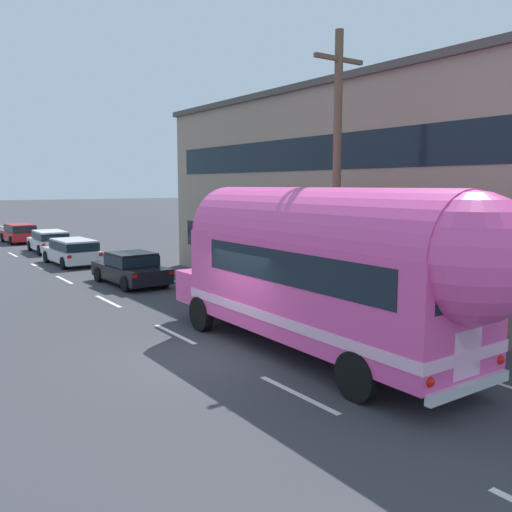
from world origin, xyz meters
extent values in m
plane|color=#38383D|center=(0.00, 0.00, 0.00)|extent=(300.00, 300.00, 0.00)
cube|color=silver|center=(0.00, -3.10, 0.00)|extent=(0.14, 2.40, 0.01)
cube|color=silver|center=(0.00, 2.33, 0.00)|extent=(0.14, 2.40, 0.01)
cube|color=silver|center=(0.00, 7.64, 0.00)|extent=(0.14, 2.40, 0.01)
cube|color=silver|center=(0.00, 13.11, 0.00)|extent=(0.14, 2.40, 0.01)
cube|color=silver|center=(0.00, 17.92, 0.00)|extent=(0.14, 2.40, 0.01)
cube|color=silver|center=(0.00, 23.81, 0.00)|extent=(0.14, 2.40, 0.01)
cube|color=silver|center=(3.86, 12.00, 0.00)|extent=(0.12, 80.00, 0.01)
cube|color=gray|center=(13.00, 3.65, 3.80)|extent=(13.43, 21.13, 7.60)
cube|color=#4C4742|center=(13.00, 3.65, 7.72)|extent=(13.73, 21.43, 0.24)
cube|color=black|center=(6.30, 3.65, 1.80)|extent=(0.08, 19.13, 1.20)
cube|color=black|center=(6.30, 3.65, 5.30)|extent=(0.08, 19.13, 1.20)
cylinder|color=brown|center=(4.33, 0.43, 4.25)|extent=(0.24, 0.24, 8.50)
cube|color=brown|center=(4.33, 0.43, 7.70)|extent=(1.80, 0.12, 0.12)
cube|color=#EA4C9E|center=(1.92, -1.52, 1.75)|extent=(2.60, 8.26, 2.30)
cylinder|color=#EA4C9E|center=(1.92, -1.52, 2.90)|extent=(2.55, 8.16, 2.45)
sphere|color=#EA4C9E|center=(1.87, -5.58, 2.90)|extent=(2.40, 2.40, 2.40)
cube|color=#EA4C9E|center=(1.98, 3.25, 1.07)|extent=(2.28, 1.33, 0.95)
cube|color=#F4B2D6|center=(1.92, -1.52, 1.10)|extent=(2.64, 8.30, 0.24)
cube|color=black|center=(1.92, -1.82, 2.35)|extent=(2.61, 6.46, 0.76)
cube|color=black|center=(1.87, -5.59, 2.40)|extent=(2.00, 0.10, 0.84)
cube|color=#F4B2D6|center=(1.87, -5.60, 1.15)|extent=(0.80, 0.07, 0.90)
cube|color=silver|center=(1.87, -5.69, 0.55)|extent=(2.34, 0.17, 0.20)
sphere|color=red|center=(0.82, -5.60, 0.85)|extent=(0.20, 0.20, 0.20)
sphere|color=red|center=(2.92, -5.62, 0.85)|extent=(0.20, 0.20, 0.20)
cube|color=black|center=(1.97, 2.65, 2.40)|extent=(2.14, 0.13, 0.96)
cube|color=silver|center=(1.99, 3.94, 0.95)|extent=(0.90, 0.11, 0.56)
cylinder|color=black|center=(0.80, 2.21, 0.50)|extent=(0.27, 1.00, 1.00)
cylinder|color=black|center=(3.14, 2.18, 0.50)|extent=(0.27, 1.00, 1.00)
cylinder|color=black|center=(0.72, -4.02, 0.50)|extent=(0.27, 1.00, 1.00)
cylinder|color=black|center=(3.06, -4.05, 0.50)|extent=(0.27, 1.00, 1.00)
cube|color=black|center=(2.01, 10.38, 0.52)|extent=(1.97, 4.29, 0.60)
cube|color=black|center=(2.01, 10.25, 1.09)|extent=(1.69, 1.94, 0.55)
cube|color=black|center=(2.01, 10.25, 1.06)|extent=(1.75, 1.98, 0.43)
cube|color=red|center=(1.29, 8.23, 0.70)|extent=(0.20, 0.05, 0.14)
cube|color=red|center=(2.87, 8.28, 0.70)|extent=(0.20, 0.05, 0.14)
cylinder|color=black|center=(1.09, 11.76, 0.32)|extent=(0.22, 0.65, 0.64)
cylinder|color=black|center=(2.83, 11.82, 0.32)|extent=(0.22, 0.65, 0.64)
cylinder|color=black|center=(1.19, 8.93, 0.32)|extent=(0.22, 0.65, 0.64)
cylinder|color=black|center=(2.93, 8.99, 0.32)|extent=(0.22, 0.65, 0.64)
cube|color=silver|center=(1.69, 17.66, 0.52)|extent=(1.92, 4.43, 0.60)
cube|color=silver|center=(1.70, 17.19, 1.09)|extent=(1.69, 2.97, 0.55)
cube|color=black|center=(1.70, 17.19, 1.06)|extent=(1.75, 3.01, 0.43)
cube|color=red|center=(0.95, 15.44, 0.70)|extent=(0.20, 0.04, 0.14)
cube|color=red|center=(2.53, 15.48, 0.70)|extent=(0.20, 0.04, 0.14)
cylinder|color=black|center=(0.79, 19.13, 0.32)|extent=(0.21, 0.64, 0.64)
cylinder|color=black|center=(2.53, 19.17, 0.32)|extent=(0.21, 0.64, 0.64)
cylinder|color=black|center=(0.85, 16.15, 0.32)|extent=(0.21, 0.64, 0.64)
cylinder|color=black|center=(2.60, 16.19, 0.32)|extent=(0.21, 0.64, 0.64)
cube|color=white|center=(2.13, 23.87, 0.52)|extent=(1.90, 4.30, 0.60)
cube|color=white|center=(2.12, 23.39, 1.09)|extent=(1.66, 2.84, 0.55)
cube|color=black|center=(2.12, 23.39, 1.06)|extent=(1.72, 2.88, 0.43)
cube|color=red|center=(1.30, 21.76, 0.70)|extent=(0.20, 0.05, 0.14)
cube|color=red|center=(2.83, 21.71, 0.70)|extent=(0.20, 0.05, 0.14)
cylinder|color=black|center=(1.34, 25.32, 0.32)|extent=(0.22, 0.65, 0.64)
cylinder|color=black|center=(3.02, 25.26, 0.32)|extent=(0.22, 0.65, 0.64)
cylinder|color=black|center=(1.25, 22.48, 0.32)|extent=(0.22, 0.65, 0.64)
cylinder|color=black|center=(2.93, 22.42, 0.32)|extent=(0.22, 0.65, 0.64)
cube|color=#A5191E|center=(1.86, 30.98, 0.52)|extent=(1.84, 4.28, 0.60)
cube|color=#A5191E|center=(1.87, 30.50, 1.09)|extent=(1.61, 2.82, 0.55)
cube|color=black|center=(1.87, 30.50, 1.06)|extent=(1.67, 2.86, 0.43)
cube|color=red|center=(1.14, 28.83, 0.70)|extent=(0.20, 0.04, 0.14)
cube|color=red|center=(2.66, 28.86, 0.70)|extent=(0.20, 0.04, 0.14)
cylinder|color=black|center=(1.00, 32.39, 0.32)|extent=(0.21, 0.64, 0.64)
cylinder|color=black|center=(2.67, 32.42, 0.32)|extent=(0.21, 0.64, 0.64)
cylinder|color=black|center=(1.05, 29.54, 0.32)|extent=(0.21, 0.64, 0.64)
cylinder|color=black|center=(2.73, 29.57, 0.32)|extent=(0.21, 0.64, 0.64)
camera|label=1|loc=(-6.71, -11.12, 4.18)|focal=37.97mm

